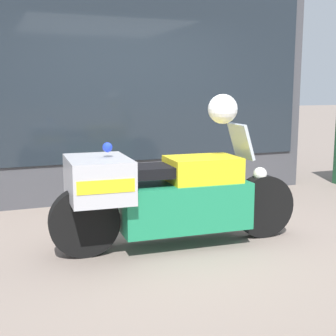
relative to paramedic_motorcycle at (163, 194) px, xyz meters
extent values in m
plane|color=gray|center=(0.30, 0.19, -0.53)|extent=(60.00, 60.00, 0.00)
cube|color=#424247|center=(0.30, 2.19, 1.37)|extent=(5.43, 0.40, 3.80)
cube|color=#1E262D|center=(0.69, 1.97, 1.42)|extent=(4.36, 0.02, 2.80)
cube|color=slate|center=(0.65, 2.20, -0.26)|extent=(4.14, 0.30, 0.55)
cube|color=silver|center=(0.65, 2.34, 0.62)|extent=(4.14, 0.02, 1.25)
cube|color=beige|center=(0.65, 2.20, 1.24)|extent=(4.14, 0.30, 0.02)
cube|color=black|center=(-0.64, 2.20, 1.28)|extent=(0.18, 0.04, 0.06)
cube|color=navy|center=(0.65, 2.20, 1.28)|extent=(0.18, 0.04, 0.06)
cube|color=#B7B2A8|center=(1.93, 2.20, 1.28)|extent=(0.18, 0.04, 0.06)
cube|color=white|center=(-0.79, 2.13, 0.15)|extent=(0.19, 0.03, 0.27)
cube|color=yellow|center=(0.17, 2.13, 0.15)|extent=(0.19, 0.03, 0.27)
cube|color=red|center=(1.13, 2.13, 0.15)|extent=(0.19, 0.03, 0.27)
cube|color=orange|center=(2.08, 2.13, 0.15)|extent=(0.19, 0.02, 0.27)
cylinder|color=black|center=(1.08, -0.06, -0.21)|extent=(0.65, 0.17, 0.64)
cylinder|color=black|center=(-0.75, 0.04, -0.21)|extent=(0.65, 0.17, 0.64)
cube|color=#1E8456|center=(0.21, -0.01, -0.13)|extent=(1.27, 0.59, 0.45)
cube|color=yellow|center=(0.40, -0.02, 0.20)|extent=(0.70, 0.51, 0.27)
cube|color=black|center=(-0.07, 0.00, 0.22)|extent=(0.74, 0.44, 0.10)
cube|color=#B7B7BC|center=(-0.61, 0.03, 0.18)|extent=(0.58, 0.77, 0.38)
cube|color=yellow|center=(-0.61, 0.03, 0.18)|extent=(0.53, 0.78, 0.11)
cube|color=#B2BCC6|center=(0.81, -0.04, 0.47)|extent=(0.15, 0.38, 0.35)
sphere|color=white|center=(1.03, -0.05, 0.13)|extent=(0.14, 0.14, 0.14)
sphere|color=blue|center=(-0.52, 0.03, 0.46)|extent=(0.09, 0.09, 0.09)
sphere|color=white|center=(0.61, -0.03, 0.79)|extent=(0.29, 0.29, 0.29)
camera|label=1|loc=(-1.54, -4.05, 0.99)|focal=50.00mm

